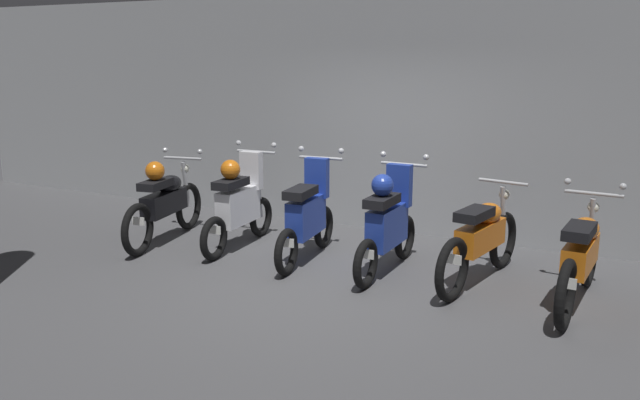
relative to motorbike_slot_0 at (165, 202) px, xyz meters
The scene contains 8 objects.
ground_plane 2.62m from the motorbike_slot_0, 11.20° to the right, with size 80.00×80.00×0.00m, color #4C4C4F.
back_wall 3.36m from the motorbike_slot_0, 37.82° to the left, with size 16.00×0.30×3.20m, color #9EA0A3.
motorbike_slot_0 is the anchor object (origin of this frame).
motorbike_slot_1 1.03m from the motorbike_slot_0, 12.30° to the left, with size 0.59×1.68×1.29m.
motorbike_slot_2 2.01m from the motorbike_slot_0, ahead, with size 0.59×1.68×1.29m.
motorbike_slot_3 3.02m from the motorbike_slot_0, ahead, with size 0.59×1.68×1.29m.
motorbike_slot_4 4.04m from the motorbike_slot_0, ahead, with size 0.59×1.94×1.03m.
motorbike_slot_5 5.03m from the motorbike_slot_0, ahead, with size 0.59×1.95×1.15m.
Camera 1 is at (2.99, -5.94, 2.40)m, focal length 36.70 mm.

